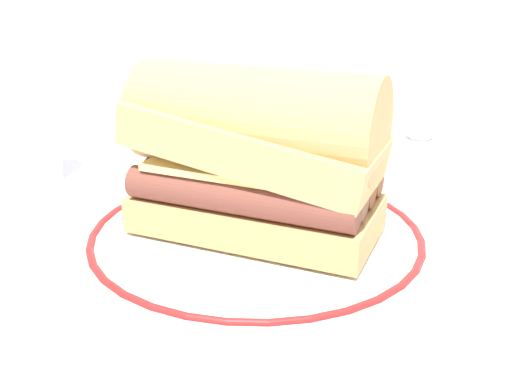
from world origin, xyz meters
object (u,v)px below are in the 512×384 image
plate (256,237)px  drinking_glass (27,140)px  sausage_sandwich (256,153)px  salt_shaker (418,155)px

plate → drinking_glass: bearing=176.6°
sausage_sandwich → drinking_glass: size_ratio=1.97×
sausage_sandwich → salt_shaker: size_ratio=2.53×
sausage_sandwich → salt_shaker: (0.07, 0.17, -0.04)m
drinking_glass → salt_shaker: drinking_glass is taller
sausage_sandwich → drinking_glass: (-0.27, 0.02, -0.03)m
drinking_glass → salt_shaker: 0.38m
drinking_glass → sausage_sandwich: bearing=-3.4°
sausage_sandwich → salt_shaker: 0.19m
plate → salt_shaker: (0.07, 0.17, 0.03)m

